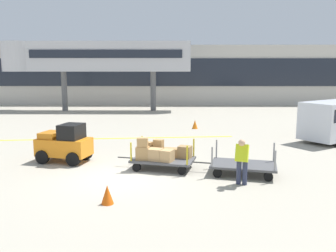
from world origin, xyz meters
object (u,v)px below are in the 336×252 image
(baggage_cart_middle, at_px, (243,165))
(safety_cone_near, at_px, (195,124))
(baggage_tug, at_px, (65,144))
(baggage_handler, at_px, (242,160))
(baggage_cart_lead, at_px, (161,154))
(safety_cone_far, at_px, (107,195))

(baggage_cart_middle, relative_size, safety_cone_near, 5.61)
(safety_cone_near, bearing_deg, baggage_tug, -125.48)
(baggage_tug, xyz_separation_m, safety_cone_near, (5.85, 8.21, -0.48))
(baggage_cart_middle, bearing_deg, baggage_handler, -103.92)
(baggage_cart_lead, bearing_deg, baggage_tug, 166.20)
(baggage_cart_middle, xyz_separation_m, safety_cone_near, (-1.10, 9.93, -0.07))
(baggage_cart_middle, height_order, safety_cone_near, baggage_cart_middle)
(baggage_tug, distance_m, baggage_cart_lead, 4.06)
(baggage_handler, height_order, safety_cone_near, baggage_handler)
(baggage_cart_lead, xyz_separation_m, safety_cone_near, (1.91, 9.17, -0.28))
(baggage_tug, xyz_separation_m, baggage_cart_lead, (3.94, -0.97, -0.20))
(baggage_handler, bearing_deg, baggage_cart_middle, 76.08)
(baggage_tug, height_order, safety_cone_near, baggage_tug)
(safety_cone_near, relative_size, safety_cone_far, 1.00)
(baggage_cart_lead, height_order, baggage_handler, baggage_handler)
(baggage_tug, xyz_separation_m, safety_cone_far, (2.54, -4.61, -0.48))
(baggage_handler, bearing_deg, baggage_cart_lead, 144.33)
(baggage_handler, xyz_separation_m, safety_cone_near, (-0.80, 11.12, -0.59))
(safety_cone_near, bearing_deg, baggage_cart_middle, -83.70)
(baggage_tug, bearing_deg, baggage_cart_middle, -13.96)
(baggage_cart_lead, xyz_separation_m, baggage_cart_middle, (3.01, -0.76, -0.21))
(baggage_handler, xyz_separation_m, safety_cone_far, (-4.11, -1.69, -0.59))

